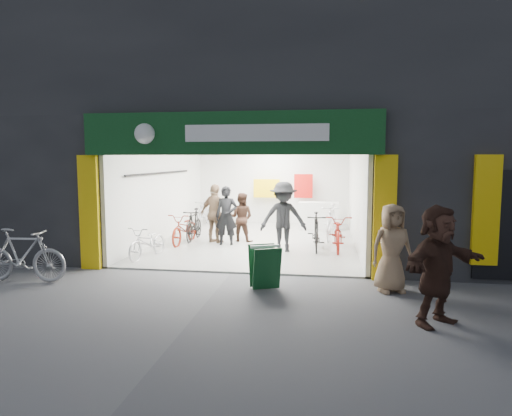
% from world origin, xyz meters
% --- Properties ---
extents(ground, '(60.00, 60.00, 0.00)m').
position_xyz_m(ground, '(0.00, 0.00, 0.00)').
color(ground, '#56565B').
rests_on(ground, ground).
extents(building, '(17.00, 10.27, 8.00)m').
position_xyz_m(building, '(0.91, 4.99, 4.31)').
color(building, '#232326').
rests_on(building, ground).
extents(bike_left_front, '(0.85, 1.68, 0.84)m').
position_xyz_m(bike_left_front, '(-2.38, 1.16, 0.42)').
color(bike_left_front, silver).
rests_on(bike_left_front, ground).
extents(bike_left_midfront, '(0.51, 1.67, 1.00)m').
position_xyz_m(bike_left_midfront, '(-1.94, 3.75, 0.50)').
color(bike_left_midfront, black).
rests_on(bike_left_midfront, ground).
extents(bike_left_midback, '(0.74, 1.82, 0.94)m').
position_xyz_m(bike_left_midback, '(-2.04, 3.17, 0.47)').
color(bike_left_midback, maroon).
rests_on(bike_left_midback, ground).
extents(bike_left_back, '(0.51, 1.68, 1.00)m').
position_xyz_m(bike_left_back, '(-2.50, 6.94, 0.50)').
color(bike_left_back, '#B1B2B6').
rests_on(bike_left_back, ground).
extents(bike_right_front, '(0.56, 1.76, 1.05)m').
position_xyz_m(bike_right_front, '(1.80, 2.85, 0.52)').
color(bike_right_front, black).
rests_on(bike_right_front, ground).
extents(bike_right_mid, '(0.68, 1.92, 1.01)m').
position_xyz_m(bike_right_mid, '(2.40, 2.92, 0.50)').
color(bike_right_mid, maroon).
rests_on(bike_right_mid, ground).
extents(bike_right_back, '(0.80, 1.94, 1.13)m').
position_xyz_m(bike_right_back, '(2.24, 4.55, 0.56)').
color(bike_right_back, silver).
rests_on(bike_right_back, ground).
extents(parked_bike, '(1.88, 0.64, 1.11)m').
position_xyz_m(parked_bike, '(-4.06, -1.33, 0.56)').
color(parked_bike, '#A6A6AA').
rests_on(parked_bike, ground).
extents(customer_a, '(0.65, 0.44, 1.74)m').
position_xyz_m(customer_a, '(-0.78, 3.11, 0.87)').
color(customer_a, black).
rests_on(customer_a, ground).
extents(customer_b, '(0.81, 0.67, 1.51)m').
position_xyz_m(customer_b, '(-0.46, 3.78, 0.75)').
color(customer_b, '#3B241A').
rests_on(customer_b, ground).
extents(customer_c, '(1.34, 0.91, 1.91)m').
position_xyz_m(customer_c, '(0.94, 2.41, 0.96)').
color(customer_c, black).
rests_on(customer_c, ground).
extents(customer_d, '(1.13, 0.82, 1.78)m').
position_xyz_m(customer_d, '(-1.18, 3.41, 0.89)').
color(customer_d, '#7D6148').
rests_on(customer_d, ground).
extents(pedestrian_near, '(0.95, 0.77, 1.68)m').
position_xyz_m(pedestrian_near, '(3.30, -0.88, 0.84)').
color(pedestrian_near, '#957556').
rests_on(pedestrian_near, ground).
extents(pedestrian_far, '(1.64, 1.53, 1.84)m').
position_xyz_m(pedestrian_far, '(3.73, -2.56, 0.92)').
color(pedestrian_far, '#362018').
rests_on(pedestrian_far, ground).
extents(sandwich_board, '(0.71, 0.72, 0.83)m').
position_xyz_m(sandwich_board, '(0.91, -1.07, 0.46)').
color(sandwich_board, '#10421F').
rests_on(sandwich_board, ground).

